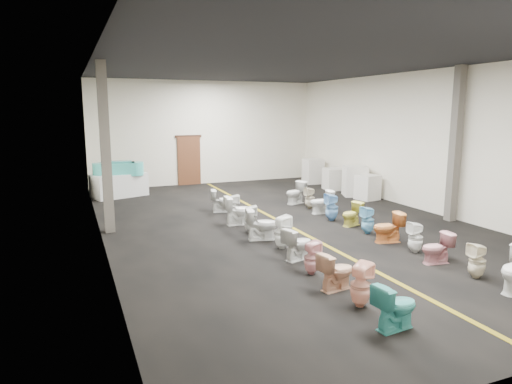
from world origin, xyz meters
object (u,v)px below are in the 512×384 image
toilet_right_5 (388,227)px  toilet_left_2 (336,271)px  appliance_crate_b (355,181)px  toilet_left_1 (361,285)px  toilet_left_3 (312,258)px  toilet_right_7 (352,214)px  bathtub (118,169)px  toilet_left_6 (262,224)px  toilet_left_5 (282,232)px  toilet_right_4 (416,237)px  toilet_right_11 (296,193)px  toilet_left_9 (233,207)px  toilet_right_3 (437,248)px  display_table (119,185)px  toilet_left_8 (239,210)px  toilet_right_8 (332,207)px  toilet_right_9 (322,202)px  toilet_right_10 (310,198)px  appliance_crate_a (368,187)px  toilet_left_4 (298,244)px  toilet_right_2 (477,261)px  toilet_left_0 (396,306)px  toilet_right_6 (368,220)px  appliance_crate_d (313,171)px  toilet_left_7 (250,219)px  appliance_crate_c (334,179)px

toilet_right_5 → toilet_left_2: bearing=-43.5°
appliance_crate_b → toilet_left_2: 9.57m
toilet_left_1 → toilet_left_2: size_ratio=1.08×
toilet_left_3 → toilet_right_7: 4.20m
bathtub → toilet_left_6: 7.94m
toilet_left_5 → toilet_right_4: 3.07m
toilet_left_2 → toilet_right_11: toilet_right_11 is taller
toilet_left_9 → toilet_right_3: toilet_left_9 is taller
display_table → toilet_left_8: display_table is taller
toilet_left_6 → toilet_right_5: (2.81, -1.41, -0.02)m
toilet_left_6 → toilet_right_7: size_ratio=1.20×
toilet_left_6 → toilet_right_8: (2.71, 1.04, 0.01)m
toilet_left_9 → toilet_right_9: (2.80, -0.44, 0.01)m
toilet_left_3 → toilet_left_2: bearing=172.8°
bathtub → toilet_right_10: (5.63, -4.67, -0.71)m
appliance_crate_a → toilet_left_4: bearing=-137.3°
toilet_right_2 → toilet_left_0: bearing=-63.7°
toilet_left_5 → toilet_right_5: bearing=-108.6°
appliance_crate_a → toilet_right_6: bearing=-125.8°
toilet_left_5 → toilet_left_9: 3.33m
toilet_left_6 → toilet_right_10: toilet_left_6 is taller
toilet_right_11 → appliance_crate_d: bearing=123.3°
toilet_left_3 → toilet_left_5: bearing=-15.1°
toilet_left_5 → toilet_right_8: toilet_right_8 is taller
toilet_right_2 → appliance_crate_b: bearing=166.4°
toilet_left_3 → toilet_right_2: size_ratio=0.97×
appliance_crate_b → toilet_right_3: bearing=-111.7°
toilet_right_11 → toilet_left_5: bearing=-50.6°
toilet_left_1 → toilet_left_8: (0.04, 5.97, 0.04)m
toilet_left_9 → toilet_right_6: size_ratio=0.99×
bathtub → appliance_crate_a: (8.36, -4.06, -0.62)m
toilet_left_4 → toilet_right_6: toilet_right_6 is taller
appliance_crate_a → toilet_right_5: size_ratio=1.20×
toilet_right_10 → toilet_right_11: bearing=-175.0°
display_table → toilet_left_4: bearing=-72.9°
display_table → toilet_right_10: 7.31m
toilet_left_7 → toilet_right_5: size_ratio=0.98×
display_table → toilet_left_3: (2.67, -10.09, -0.09)m
appliance_crate_b → toilet_left_2: appliance_crate_b is taller
toilet_right_6 → toilet_left_0: bearing=-33.7°
toilet_left_5 → toilet_right_2: (2.69, -3.19, -0.05)m
toilet_left_6 → toilet_left_8: (-0.00, 1.66, 0.01)m
bathtub → appliance_crate_a: 9.32m
toilet_right_2 → toilet_right_4: bearing=-175.4°
appliance_crate_d → toilet_left_8: size_ratio=1.31×
toilet_right_8 → toilet_left_3: bearing=-33.3°
appliance_crate_c → toilet_left_0: (-5.67, -10.82, -0.08)m
toilet_right_7 → toilet_left_7: bearing=-115.8°
toilet_left_9 → toilet_left_6: bearing=-173.8°
appliance_crate_b → toilet_right_2: 8.73m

